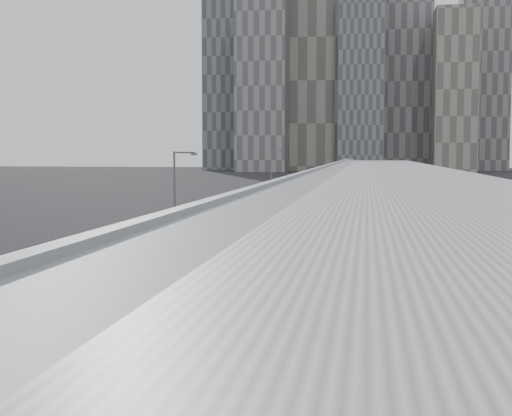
% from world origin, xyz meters
% --- Properties ---
extents(sidewalk, '(10.00, 170.00, 0.12)m').
position_xyz_m(sidewalk, '(9.00, 55.00, 0.06)').
color(sidewalk, gray).
rests_on(sidewalk, ground).
extents(lane_line, '(0.12, 160.00, 0.02)m').
position_xyz_m(lane_line, '(-1.50, 55.00, 0.01)').
color(lane_line, gold).
rests_on(lane_line, ground).
extents(depot, '(12.45, 160.40, 7.20)m').
position_xyz_m(depot, '(12.99, 55.00, 3.51)').
color(depot, gray).
rests_on(depot, ground).
extents(skyline, '(145.00, 64.00, 120.00)m').
position_xyz_m(skyline, '(-2.90, 324.16, 50.85)').
color(skyline, slate).
rests_on(skyline, ground).
extents(bus_0, '(3.43, 13.02, 3.77)m').
position_xyz_m(bus_0, '(1.93, 6.86, 1.59)').
color(bus_0, '#A5A7AF').
rests_on(bus_0, ground).
extents(bus_1, '(3.25, 13.79, 4.01)m').
position_xyz_m(bus_1, '(2.70, 19.68, 1.69)').
color(bus_1, black).
rests_on(bus_1, ground).
extents(bus_2, '(3.52, 13.80, 4.00)m').
position_xyz_m(bus_2, '(2.77, 34.21, 1.69)').
color(bus_2, silver).
rests_on(bus_2, ground).
extents(bus_3, '(3.35, 13.29, 3.85)m').
position_xyz_m(bus_3, '(2.23, 46.45, 1.63)').
color(bus_3, gray).
rests_on(bus_3, ground).
extents(bus_4, '(2.85, 12.49, 3.63)m').
position_xyz_m(bus_4, '(2.73, 61.06, 1.53)').
color(bus_4, '#A3A6AD').
rests_on(bus_4, ground).
extents(bus_5, '(3.61, 13.64, 3.94)m').
position_xyz_m(bus_5, '(1.72, 75.98, 1.67)').
color(bus_5, black).
rests_on(bus_5, ground).
extents(bus_6, '(3.10, 13.34, 3.88)m').
position_xyz_m(bus_6, '(1.68, 91.93, 1.64)').
color(bus_6, white).
rests_on(bus_6, ground).
extents(bus_7, '(3.75, 13.73, 3.96)m').
position_xyz_m(bus_7, '(2.36, 103.55, 1.67)').
color(bus_7, slate).
rests_on(bus_7, ground).
extents(tree_0, '(2.00, 2.00, 4.18)m').
position_xyz_m(tree_0, '(5.80, 6.91, 3.16)').
color(tree_0, black).
rests_on(tree_0, ground).
extents(tree_1, '(1.47, 1.47, 3.91)m').
position_xyz_m(tree_1, '(6.07, 33.09, 3.13)').
color(tree_1, black).
rests_on(tree_1, ground).
extents(tree_2, '(1.70, 1.70, 4.21)m').
position_xyz_m(tree_2, '(5.95, 52.94, 3.32)').
color(tree_2, black).
rests_on(tree_2, ground).
extents(tree_3, '(1.94, 1.94, 4.78)m').
position_xyz_m(tree_3, '(5.83, 82.31, 3.78)').
color(tree_3, black).
rests_on(tree_3, ground).
extents(tree_4, '(2.35, 2.35, 4.71)m').
position_xyz_m(tree_4, '(5.62, 101.27, 3.52)').
color(tree_4, black).
rests_on(tree_4, ground).
extents(tree_5, '(1.60, 1.60, 4.36)m').
position_xyz_m(tree_5, '(6.00, 128.50, 3.51)').
color(tree_5, black).
rests_on(tree_5, ground).
extents(street_lamp_near, '(2.04, 0.22, 8.46)m').
position_xyz_m(street_lamp_near, '(-4.76, 42.93, 4.91)').
color(street_lamp_near, '#59595E').
rests_on(street_lamp_near, ground).
extents(street_lamp_far, '(2.04, 0.22, 8.84)m').
position_xyz_m(street_lamp_far, '(-3.93, 97.13, 5.11)').
color(street_lamp_far, '#59595E').
rests_on(street_lamp_far, ground).
extents(shipping_container, '(4.97, 7.38, 2.90)m').
position_xyz_m(shipping_container, '(-4.73, 111.33, 1.45)').
color(shipping_container, '#164721').
rests_on(shipping_container, ground).
extents(suv, '(4.90, 6.77, 1.71)m').
position_xyz_m(suv, '(-4.35, 123.71, 0.86)').
color(suv, black).
rests_on(suv, ground).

